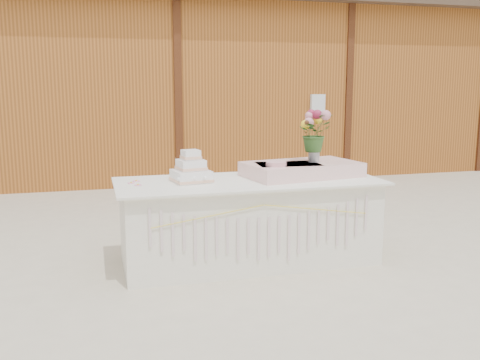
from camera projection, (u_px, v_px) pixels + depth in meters
name	position (u px, v px, depth m)	size (l,w,h in m)	color
ground	(249.00, 261.00, 5.00)	(80.00, 80.00, 0.00)	beige
barn	(161.00, 83.00, 10.39)	(12.60, 4.60, 3.30)	#A45D22
cake_table	(249.00, 221.00, 4.92)	(2.40, 1.00, 0.77)	white
wedding_cake	(191.00, 171.00, 4.76)	(0.37, 0.37, 0.29)	white
pink_cake_stand	(276.00, 170.00, 4.83)	(0.24, 0.24, 0.17)	white
satin_runner	(302.00, 169.00, 5.06)	(1.05, 0.61, 0.13)	beige
flower_vase	(314.00, 154.00, 5.06)	(0.11, 0.11, 0.15)	#ADACB1
bouquet	(314.00, 128.00, 5.02)	(0.32, 0.28, 0.35)	#335A24
loose_flowers	(130.00, 184.00, 4.63)	(0.13, 0.30, 0.02)	pink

